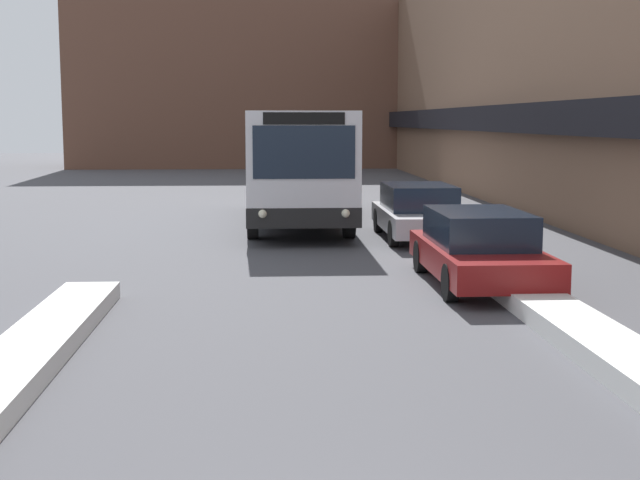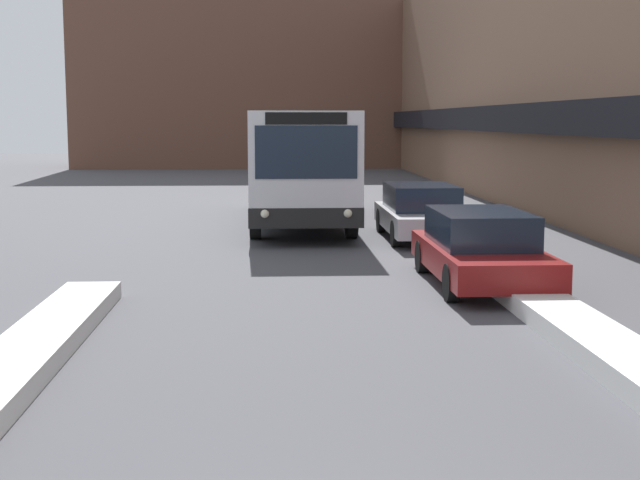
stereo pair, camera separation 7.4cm
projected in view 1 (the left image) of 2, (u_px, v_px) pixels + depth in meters
building_row_right at (604, 51)px, 27.97m from camera, size 5.50×60.00×10.31m
building_backdrop_far at (275, 71)px, 58.33m from camera, size 26.00×8.00×12.39m
city_bus at (297, 163)px, 25.55m from camera, size 2.72×10.25×3.21m
parked_car_front at (479, 248)px, 16.18m from camera, size 1.85×4.62×1.35m
parked_car_middle at (419, 211)px, 22.56m from camera, size 1.90×4.62×1.37m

